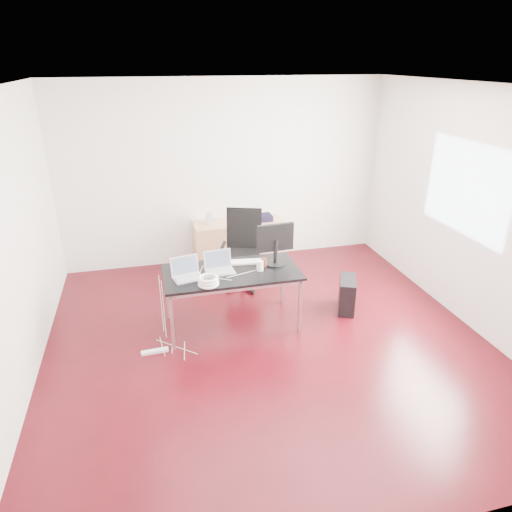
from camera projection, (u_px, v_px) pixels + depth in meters
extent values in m
plane|color=#36060C|center=(267.00, 341.00, 5.33)|extent=(5.00, 5.00, 0.00)
plane|color=silver|center=(271.00, 86.00, 4.21)|extent=(5.00, 5.00, 0.00)
plane|color=silver|center=(225.00, 174.00, 6.99)|extent=(5.00, 0.00, 5.00)
plane|color=silver|center=(389.00, 378.00, 2.55)|extent=(5.00, 0.00, 5.00)
plane|color=silver|center=(9.00, 251.00, 4.21)|extent=(0.00, 5.00, 5.00)
plane|color=silver|center=(474.00, 210.00, 5.33)|extent=(0.00, 5.00, 5.00)
plane|color=white|center=(465.00, 189.00, 5.42)|extent=(0.00, 1.50, 1.50)
cube|color=black|center=(231.00, 272.00, 5.38)|extent=(1.60, 0.80, 0.03)
cube|color=silver|center=(172.00, 322.00, 5.04)|extent=(0.04, 0.04, 0.70)
cube|color=silver|center=(167.00, 293.00, 5.67)|extent=(0.04, 0.04, 0.70)
cube|color=silver|center=(300.00, 306.00, 5.38)|extent=(0.04, 0.04, 0.70)
cube|color=silver|center=(283.00, 280.00, 6.00)|extent=(0.04, 0.04, 0.70)
cylinder|color=black|center=(242.00, 271.00, 6.51)|extent=(0.06, 0.06, 0.47)
cube|color=black|center=(242.00, 254.00, 6.40)|extent=(0.61, 0.60, 0.06)
cube|color=black|center=(244.00, 229.00, 6.48)|extent=(0.47, 0.25, 0.55)
cube|color=tan|center=(211.00, 245.00, 7.11)|extent=(0.50, 0.50, 0.70)
cube|color=tan|center=(266.00, 240.00, 7.30)|extent=(0.50, 0.50, 0.70)
cube|color=black|center=(347.00, 294.00, 5.91)|extent=(0.36, 0.49, 0.44)
cylinder|color=black|center=(232.00, 260.00, 7.10)|extent=(0.31, 0.31, 0.28)
cube|color=white|center=(155.00, 351.00, 5.11)|extent=(0.30, 0.08, 0.04)
cube|color=silver|center=(189.00, 278.00, 5.18)|extent=(0.37, 0.30, 0.01)
cube|color=silver|center=(185.00, 265.00, 5.22)|extent=(0.33, 0.12, 0.22)
cube|color=#475166|center=(185.00, 266.00, 5.22)|extent=(0.29, 0.10, 0.18)
cube|color=silver|center=(220.00, 272.00, 5.33)|extent=(0.35, 0.25, 0.01)
cube|color=silver|center=(218.00, 259.00, 5.38)|extent=(0.33, 0.07, 0.22)
cube|color=#475166|center=(218.00, 259.00, 5.38)|extent=(0.29, 0.06, 0.18)
cylinder|color=black|center=(275.00, 263.00, 5.55)|extent=(0.26, 0.26, 0.02)
cylinder|color=black|center=(276.00, 251.00, 5.49)|extent=(0.05, 0.05, 0.30)
cube|color=black|center=(275.00, 238.00, 5.44)|extent=(0.45, 0.08, 0.34)
cube|color=#475166|center=(275.00, 237.00, 5.46)|extent=(0.40, 0.03, 0.29)
cube|color=white|center=(244.00, 262.00, 5.58)|extent=(0.45, 0.20, 0.02)
cylinder|color=white|center=(260.00, 266.00, 5.36)|extent=(0.09, 0.09, 0.12)
cylinder|color=#59281E|center=(264.00, 262.00, 5.48)|extent=(0.08, 0.08, 0.10)
torus|color=white|center=(209.00, 284.00, 5.03)|extent=(0.24, 0.24, 0.04)
torus|color=white|center=(208.00, 281.00, 5.02)|extent=(0.23, 0.23, 0.04)
torus|color=white|center=(208.00, 278.00, 5.00)|extent=(0.22, 0.22, 0.04)
cube|color=white|center=(215.00, 282.00, 5.08)|extent=(0.09, 0.09, 0.03)
cube|color=#9E9E9E|center=(210.00, 219.00, 6.94)|extent=(0.09, 0.08, 0.18)
cube|color=black|center=(262.00, 218.00, 7.11)|extent=(0.31, 0.25, 0.09)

